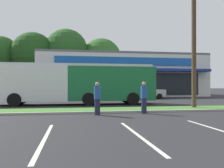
% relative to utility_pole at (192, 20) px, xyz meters
% --- Properties ---
extents(grass_median, '(56.00, 2.20, 0.12)m').
position_rel_utility_pole_xyz_m(grass_median, '(-4.64, -0.16, -5.77)').
color(grass_median, '#427A2D').
rests_on(grass_median, ground_plane).
extents(curb_lip, '(56.00, 0.24, 0.12)m').
position_rel_utility_pole_xyz_m(curb_lip, '(-4.64, -1.38, -5.77)').
color(curb_lip, '#99968C').
rests_on(curb_lip, ground_plane).
extents(parking_stripe_0, '(0.12, 4.80, 0.01)m').
position_rel_utility_pole_xyz_m(parking_stripe_0, '(-8.55, -7.31, -5.82)').
color(parking_stripe_0, silver).
rests_on(parking_stripe_0, ground_plane).
extents(parking_stripe_1, '(0.12, 4.80, 0.01)m').
position_rel_utility_pole_xyz_m(parking_stripe_1, '(-5.74, -7.28, -5.82)').
color(parking_stripe_1, silver).
rests_on(parking_stripe_1, ground_plane).
extents(parking_stripe_2, '(0.12, 4.80, 0.01)m').
position_rel_utility_pole_xyz_m(parking_stripe_2, '(-2.74, -7.13, -5.82)').
color(parking_stripe_2, silver).
rests_on(parking_stripe_2, ground_plane).
extents(storefront_building, '(23.66, 14.22, 6.10)m').
position_rel_utility_pole_xyz_m(storefront_building, '(-0.50, 22.28, -2.77)').
color(storefront_building, silver).
rests_on(storefront_building, ground_plane).
extents(tree_left, '(6.60, 6.60, 10.58)m').
position_rel_utility_pole_xyz_m(tree_left, '(-20.65, 31.47, 1.44)').
color(tree_left, '#473323').
rests_on(tree_left, ground_plane).
extents(tree_mid_left, '(7.94, 7.94, 11.31)m').
position_rel_utility_pole_xyz_m(tree_mid_left, '(-14.86, 30.72, 1.51)').
color(tree_mid_left, '#473323').
rests_on(tree_mid_left, ground_plane).
extents(tree_mid, '(8.12, 8.12, 12.24)m').
position_rel_utility_pole_xyz_m(tree_mid, '(-8.88, 31.15, 2.35)').
color(tree_mid, '#473323').
rests_on(tree_mid, ground_plane).
extents(tree_mid_right, '(7.88, 7.88, 10.89)m').
position_rel_utility_pole_xyz_m(tree_mid_right, '(-2.07, 32.16, 1.12)').
color(tree_mid_right, '#473323').
rests_on(tree_mid_right, ground_plane).
extents(utility_pole, '(3.03, 2.40, 10.95)m').
position_rel_utility_pole_xyz_m(utility_pole, '(0.00, 0.00, 0.00)').
color(utility_pole, '#4C3826').
rests_on(utility_pole, ground_plane).
extents(city_bus, '(12.75, 2.67, 3.25)m').
position_rel_utility_pole_xyz_m(city_bus, '(-7.47, 4.95, -4.06)').
color(city_bus, '#196638').
rests_on(city_bus, ground_plane).
extents(car_0, '(4.65, 1.90, 1.49)m').
position_rel_utility_pole_xyz_m(car_0, '(-12.93, 11.83, -5.05)').
color(car_0, navy).
rests_on(car_0, ground_plane).
extents(car_1, '(4.25, 1.91, 1.56)m').
position_rel_utility_pole_xyz_m(car_1, '(0.68, 12.11, -5.03)').
color(car_1, '#B7B7BC').
rests_on(car_1, ground_plane).
extents(pedestrian_by_pole, '(0.35, 0.35, 1.73)m').
position_rel_utility_pole_xyz_m(pedestrian_by_pole, '(-6.47, -2.10, -4.96)').
color(pedestrian_by_pole, '#1E2338').
rests_on(pedestrian_by_pole, ground_plane).
extents(pedestrian_far, '(0.35, 0.35, 1.75)m').
position_rel_utility_pole_xyz_m(pedestrian_far, '(-3.86, -1.86, -4.95)').
color(pedestrian_far, '#1E2338').
rests_on(pedestrian_far, ground_plane).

